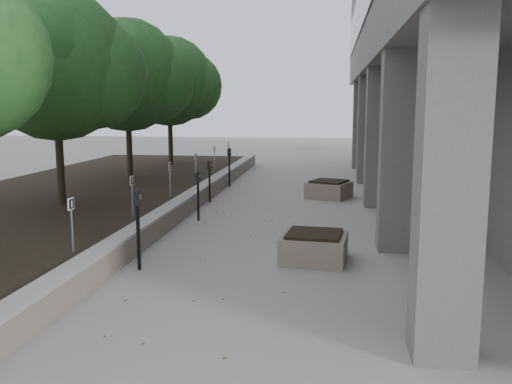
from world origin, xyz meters
The scene contains 19 objects.
ground centered at (0.00, 0.00, 0.00)m, with size 90.00×90.00×0.00m, color gray.
retaining_wall centered at (-1.82, 9.00, 0.25)m, with size 0.39×26.00×0.50m, color gray, non-canonical shape.
planting_bed centered at (-5.50, 9.00, 0.20)m, with size 7.00×26.00×0.40m, color black.
crabapple_tree_3 centered at (-4.80, 8.00, 3.12)m, with size 4.60×4.00×5.44m, color #205420, non-canonical shape.
crabapple_tree_4 centered at (-4.80, 13.00, 3.12)m, with size 4.60×4.00×5.44m, color #205420, non-canonical shape.
crabapple_tree_5 centered at (-4.80, 18.00, 3.12)m, with size 4.60×4.00×5.44m, color #205420, non-canonical shape.
parking_sign_3 centered at (-2.35, 3.50, 0.88)m, with size 0.04×0.22×0.96m, color black, non-canonical shape.
parking_sign_4 centered at (-2.35, 6.50, 0.88)m, with size 0.04×0.22×0.96m, color black, non-canonical shape.
parking_sign_5 centered at (-2.35, 9.50, 0.88)m, with size 0.04×0.22×0.96m, color black, non-canonical shape.
parking_sign_6 centered at (-2.35, 12.50, 0.88)m, with size 0.04×0.22×0.96m, color black, non-canonical shape.
parking_sign_7 centered at (-2.35, 15.50, 0.88)m, with size 0.04×0.22×0.96m, color black, non-canonical shape.
parking_sign_8 centered at (-2.35, 18.50, 0.88)m, with size 0.04×0.22×0.96m, color black, non-canonical shape.
parking_meter_2 centered at (-1.31, 3.90, 0.74)m, with size 0.15×0.10×1.49m, color black, non-canonical shape.
parking_meter_3 centered at (-1.26, 8.27, 0.64)m, with size 0.13×0.09×1.28m, color black, non-canonical shape.
parking_meter_4 centered at (-1.55, 10.96, 0.64)m, with size 0.13×0.09×1.29m, color black, non-canonical shape.
parking_meter_5 centered at (-1.55, 14.29, 0.71)m, with size 0.14×0.10×1.42m, color black, non-canonical shape.
planter_front centered at (1.79, 4.90, 0.28)m, with size 1.19×1.19×0.56m, color gray, non-canonical shape.
planter_back centered at (2.03, 12.29, 0.28)m, with size 1.21×1.21×0.56m, color gray, non-canonical shape.
berry_scatter centered at (-0.10, 5.00, 0.01)m, with size 3.30×14.10×0.02m, color maroon, non-canonical shape.
Camera 1 is at (2.08, -5.49, 2.94)m, focal length 39.34 mm.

